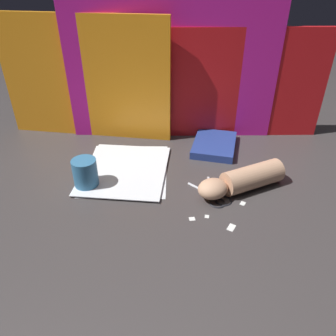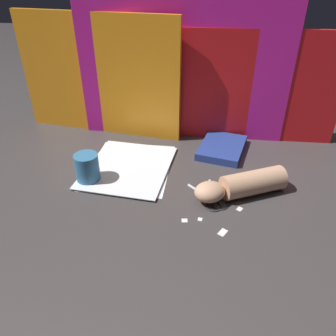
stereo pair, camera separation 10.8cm
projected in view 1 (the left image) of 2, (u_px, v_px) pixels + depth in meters
name	position (u px, v px, depth m)	size (l,w,h in m)	color
ground_plane	(160.00, 179.00, 1.13)	(6.00, 6.00, 0.00)	#3D3838
backdrop_panel_left	(85.00, 79.00, 1.29)	(0.68, 0.12, 0.48)	orange
backdrop_panel_center	(172.00, 73.00, 1.28)	(0.82, 0.02, 0.53)	#D81E9E
backdrop_panel_right	(239.00, 85.00, 1.30)	(0.69, 0.03, 0.43)	red
paper_stack	(126.00, 169.00, 1.17)	(0.32, 0.38, 0.01)	white
book_closed	(214.00, 145.00, 1.31)	(0.21, 0.25, 0.03)	navy
scissors	(216.00, 197.00, 1.04)	(0.15, 0.17, 0.01)	silver
hand_forearm	(242.00, 180.00, 1.06)	(0.31, 0.21, 0.08)	tan
paper_scrap_near	(243.00, 203.00, 1.02)	(0.02, 0.02, 0.00)	white
paper_scrap_mid	(231.00, 227.00, 0.92)	(0.03, 0.04, 0.00)	white
paper_scrap_far	(192.00, 219.00, 0.96)	(0.02, 0.02, 0.00)	white
paper_scrap_side	(207.00, 216.00, 0.96)	(0.01, 0.02, 0.00)	white
mug	(85.00, 174.00, 1.07)	(0.08, 0.08, 0.10)	teal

